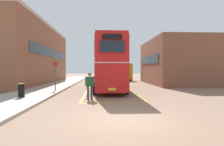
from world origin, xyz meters
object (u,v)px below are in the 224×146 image
Objects in this scene: litter_bin at (21,90)px; bus_stop_sign at (55,73)px; single_deck_bus at (122,71)px; double_decker_bus at (109,64)px; pedestrian_boarding at (90,84)px.

litter_bin is 0.36× the size of bus_stop_sign.
double_decker_bus is at bearing -99.42° from single_deck_bus.
litter_bin is at bearing -111.15° from single_deck_bus.
litter_bin is at bearing 175.26° from pedestrian_boarding.
single_deck_bus is 25.15m from litter_bin.
pedestrian_boarding is 1.94× the size of litter_bin.
bus_stop_sign reaches higher than pedestrian_boarding.
single_deck_bus reaches higher than litter_bin.
double_decker_bus reaches higher than bus_stop_sign.
bus_stop_sign is at bearing -112.82° from single_deck_bus.
double_decker_bus is 18.51m from single_deck_bus.
pedestrian_boarding is 6.11m from bus_stop_sign.
pedestrian_boarding is at bearing -55.54° from bus_stop_sign.
double_decker_bus is 3.91× the size of bus_stop_sign.
single_deck_bus is (3.03, 18.23, -0.88)m from double_decker_bus.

